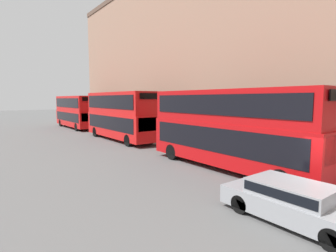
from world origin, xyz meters
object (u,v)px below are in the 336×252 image
object	(u,v)px
bus_second_in_queue	(121,114)
pedestrian	(174,136)
bus_leading	(230,126)
car_dark_sedan	(293,201)
bus_third_in_queue	(76,110)

from	to	relation	value
bus_second_in_queue	pedestrian	world-z (taller)	bus_second_in_queue
bus_leading	pedestrian	xyz separation A→B (m)	(2.35, 8.01, -1.71)
bus_leading	car_dark_sedan	size ratio (longest dim) A/B	2.37
bus_leading	bus_third_in_queue	world-z (taller)	bus_leading
bus_second_in_queue	pedestrian	xyz separation A→B (m)	(2.35, -5.22, -1.77)
car_dark_sedan	pedestrian	world-z (taller)	pedestrian
bus_second_in_queue	bus_third_in_queue	xyz separation A→B (m)	(0.00, 13.06, -0.13)
bus_second_in_queue	car_dark_sedan	distance (m)	19.03
bus_third_in_queue	car_dark_sedan	bearing A→B (deg)	-96.12
bus_third_in_queue	car_dark_sedan	distance (m)	31.91
car_dark_sedan	pedestrian	bearing A→B (deg)	66.79
bus_third_in_queue	pedestrian	world-z (taller)	bus_third_in_queue
bus_third_in_queue	pedestrian	bearing A→B (deg)	-82.67
bus_leading	pedestrian	size ratio (longest dim) A/B	6.69
bus_leading	bus_third_in_queue	bearing A→B (deg)	90.00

